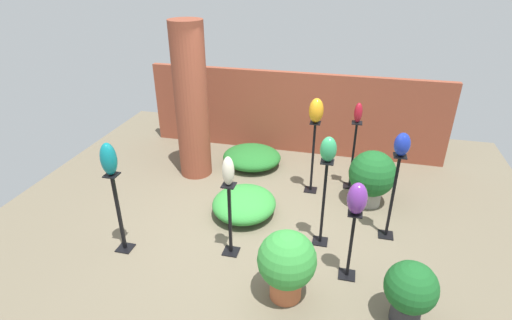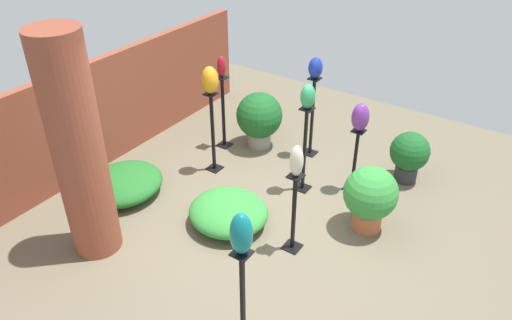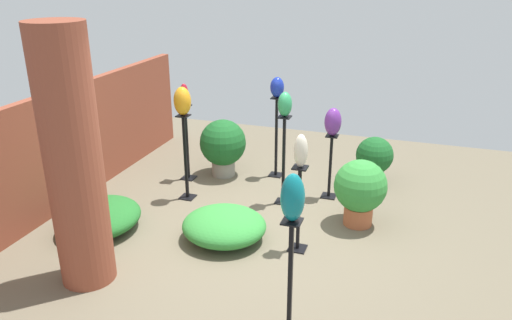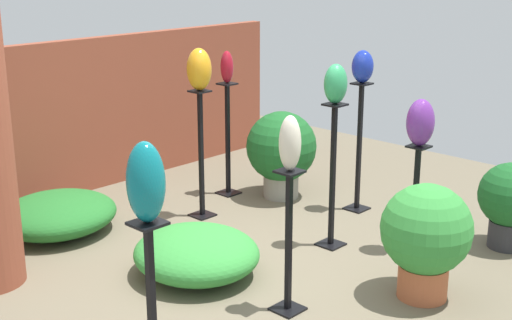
{
  "view_description": "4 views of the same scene",
  "coord_description": "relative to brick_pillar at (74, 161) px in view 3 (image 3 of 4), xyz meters",
  "views": [
    {
      "loc": [
        1.02,
        -4.43,
        3.43
      ],
      "look_at": [
        -0.15,
        0.34,
        0.92
      ],
      "focal_mm": 28.0,
      "sensor_mm": 36.0,
      "label": 1
    },
    {
      "loc": [
        -4.14,
        -2.64,
        4.0
      ],
      "look_at": [
        0.09,
        0.19,
        0.76
      ],
      "focal_mm": 35.0,
      "sensor_mm": 36.0,
      "label": 2
    },
    {
      "loc": [
        -5.1,
        -1.68,
        3.05
      ],
      "look_at": [
        0.12,
        0.08,
        0.87
      ],
      "focal_mm": 35.0,
      "sensor_mm": 36.0,
      "label": 3
    },
    {
      "loc": [
        -3.64,
        -3.47,
        2.4
      ],
      "look_at": [
        0.05,
        0.05,
        0.9
      ],
      "focal_mm": 50.0,
      "sensor_mm": 36.0,
      "label": 4
    }
  ],
  "objects": [
    {
      "name": "art_vase_cobalt",
      "position": [
        3.19,
        -1.07,
        0.08
      ],
      "size": [
        0.19,
        0.2,
        0.3
      ],
      "primitive_type": "ellipsoid",
      "color": "#192D9E",
      "rests_on": "pedestal_cobalt"
    },
    {
      "name": "pedestal_ruby",
      "position": [
        2.66,
        0.15,
        -0.77
      ],
      "size": [
        0.2,
        0.2,
        1.15
      ],
      "color": "black",
      "rests_on": "ground"
    },
    {
      "name": "pedestal_amber",
      "position": [
        2.04,
        -0.13,
        -0.75
      ],
      "size": [
        0.2,
        0.2,
        1.2
      ],
      "color": "black",
      "rests_on": "ground"
    },
    {
      "name": "pedestal_violet",
      "position": [
        2.71,
        -1.99,
        -0.89
      ],
      "size": [
        0.2,
        0.2,
        0.91
      ],
      "color": "black",
      "rests_on": "ground"
    },
    {
      "name": "art_vase_jade",
      "position": [
        2.33,
        -1.43,
        0.08
      ],
      "size": [
        0.2,
        0.18,
        0.32
      ],
      "primitive_type": "ellipsoid",
      "color": "#2D9356",
      "rests_on": "pedestal_jade"
    },
    {
      "name": "pedestal_cobalt",
      "position": [
        3.19,
        -1.07,
        -0.73
      ],
      "size": [
        0.2,
        0.2,
        1.23
      ],
      "color": "black",
      "rests_on": "ground"
    },
    {
      "name": "pedestal_ivory",
      "position": [
        1.23,
        -1.91,
        -0.84
      ],
      "size": [
        0.2,
        0.2,
        1.02
      ],
      "color": "black",
      "rests_on": "ground"
    },
    {
      "name": "potted_plant_mid_right",
      "position": [
        2.04,
        -2.48,
        -0.82
      ],
      "size": [
        0.65,
        0.65,
        0.85
      ],
      "color": "#B25B38",
      "rests_on": "ground"
    },
    {
      "name": "foliage_bed_west",
      "position": [
        0.89,
        0.49,
        -1.13
      ],
      "size": [
        1.06,
        0.97,
        0.34
      ],
      "primitive_type": "ellipsoid",
      "color": "#236B28",
      "rests_on": "ground"
    },
    {
      "name": "art_vase_teal",
      "position": [
        -0.14,
        -2.18,
        0.02
      ],
      "size": [
        0.19,
        0.2,
        0.41
      ],
      "primitive_type": "ellipsoid",
      "color": "#0F727A",
      "rests_on": "pedestal_teal"
    },
    {
      "name": "brick_wall_back",
      "position": [
        1.49,
        1.32,
        -0.52
      ],
      "size": [
        5.6,
        0.12,
        1.56
      ],
      "primitive_type": "cube",
      "color": "brown",
      "rests_on": "ground"
    },
    {
      "name": "pedestal_jade",
      "position": [
        2.33,
        -1.43,
        -0.74
      ],
      "size": [
        0.2,
        0.2,
        1.22
      ],
      "color": "black",
      "rests_on": "ground"
    },
    {
      "name": "art_vase_ivory",
      "position": [
        1.23,
        -1.91,
        -0.1
      ],
      "size": [
        0.14,
        0.15,
        0.37
      ],
      "primitive_type": "ellipsoid",
      "color": "beige",
      "rests_on": "pedestal_ivory"
    },
    {
      "name": "art_vase_ruby",
      "position": [
        2.66,
        0.15,
        0.01
      ],
      "size": [
        0.12,
        0.13,
        0.32
      ],
      "primitive_type": "ellipsoid",
      "color": "maroon",
      "rests_on": "pedestal_ruby"
    },
    {
      "name": "brick_pillar",
      "position": [
        0.0,
        0.0,
        0.0
      ],
      "size": [
        0.54,
        0.54,
        2.6
      ],
      "primitive_type": "cylinder",
      "color": "brown",
      "rests_on": "ground"
    },
    {
      "name": "art_vase_amber",
      "position": [
        2.04,
        -0.13,
        0.09
      ],
      "size": [
        0.22,
        0.23,
        0.38
      ],
      "primitive_type": "ellipsoid",
      "color": "orange",
      "rests_on": "pedestal_amber"
    },
    {
      "name": "foliage_bed_east",
      "position": [
        1.17,
        -1.04,
        -1.12
      ],
      "size": [
        0.94,
        1.0,
        0.35
      ],
      "primitive_type": "ellipsoid",
      "color": "#338C38",
      "rests_on": "ground"
    },
    {
      "name": "ground_plane",
      "position": [
        1.49,
        -1.36,
        -1.3
      ],
      "size": [
        8.0,
        8.0,
        0.0
      ],
      "primitive_type": "plane",
      "color": "#6B604C"
    },
    {
      "name": "potted_plant_walkway_edge",
      "position": [
        3.32,
        -2.52,
        -0.88
      ],
      "size": [
        0.54,
        0.54,
        0.73
      ],
      "color": "#2D2D33",
      "rests_on": "ground"
    },
    {
      "name": "art_vase_violet",
      "position": [
        2.71,
        -1.99,
        -0.2
      ],
      "size": [
        0.22,
        0.23,
        0.38
      ],
      "primitive_type": "ellipsoid",
      "color": "#6B2D8C",
      "rests_on": "pedestal_violet"
    },
    {
      "name": "pedestal_teal",
      "position": [
        -0.14,
        -2.18,
        -0.79
      ],
      "size": [
        0.2,
        0.2,
        1.12
      ],
      "color": "black",
      "rests_on": "ground"
    },
    {
      "name": "potted_plant_front_left",
      "position": [
        2.96,
        -0.3,
        -0.8
      ],
      "size": [
        0.7,
        0.7,
        0.88
      ],
      "color": "gray",
      "rests_on": "ground"
    }
  ]
}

